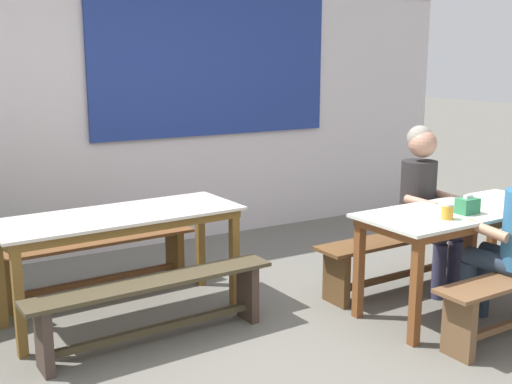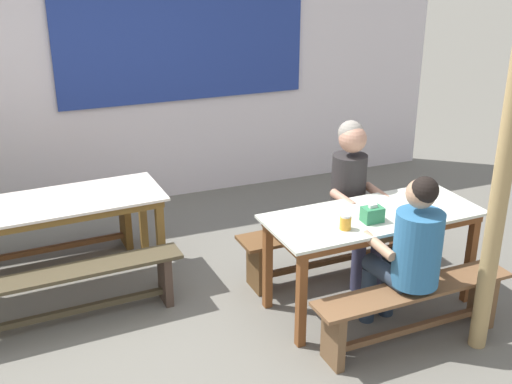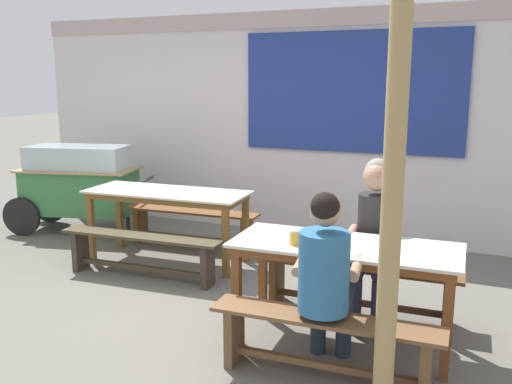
{
  "view_description": "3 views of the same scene",
  "coord_description": "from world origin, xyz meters",
  "px_view_note": "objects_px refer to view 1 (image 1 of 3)",
  "views": [
    {
      "loc": [
        -2.16,
        -3.25,
        1.83
      ],
      "look_at": [
        -0.1,
        0.28,
        0.96
      ],
      "focal_mm": 44.54,
      "sensor_mm": 36.0,
      "label": 1
    },
    {
      "loc": [
        -1.02,
        -3.82,
        2.67
      ],
      "look_at": [
        0.65,
        0.34,
        0.85
      ],
      "focal_mm": 44.91,
      "sensor_mm": 36.0,
      "label": 2
    },
    {
      "loc": [
        2.29,
        -3.91,
        1.92
      ],
      "look_at": [
        0.44,
        0.4,
        0.96
      ],
      "focal_mm": 39.12,
      "sensor_mm": 36.0,
      "label": 3
    }
  ],
  "objects_px": {
    "dining_table_near": "(462,220)",
    "bench_far_back": "(96,258)",
    "dining_table_far": "(120,225)",
    "tissue_box": "(467,206)",
    "bench_near_back": "(404,252)",
    "bench_far_front": "(155,301)",
    "condiment_jar": "(447,211)",
    "person_right_near_table": "(425,197)"
  },
  "relations": [
    {
      "from": "bench_near_back",
      "to": "dining_table_far",
      "type": "bearing_deg",
      "value": 165.33
    },
    {
      "from": "bench_far_front",
      "to": "person_right_near_table",
      "type": "relative_size",
      "value": 1.28
    },
    {
      "from": "bench_near_back",
      "to": "tissue_box",
      "type": "bearing_deg",
      "value": -95.55
    },
    {
      "from": "bench_far_back",
      "to": "tissue_box",
      "type": "distance_m",
      "value": 2.82
    },
    {
      "from": "bench_far_back",
      "to": "tissue_box",
      "type": "relative_size",
      "value": 10.99
    },
    {
      "from": "bench_far_back",
      "to": "condiment_jar",
      "type": "relative_size",
      "value": 14.78
    },
    {
      "from": "person_right_near_table",
      "to": "dining_table_near",
      "type": "bearing_deg",
      "value": -102.53
    },
    {
      "from": "condiment_jar",
      "to": "bench_far_back",
      "type": "bearing_deg",
      "value": 136.14
    },
    {
      "from": "bench_far_back",
      "to": "bench_far_front",
      "type": "height_order",
      "value": "same"
    },
    {
      "from": "person_right_near_table",
      "to": "bench_far_back",
      "type": "bearing_deg",
      "value": 153.07
    },
    {
      "from": "bench_far_back",
      "to": "person_right_near_table",
      "type": "relative_size",
      "value": 1.23
    },
    {
      "from": "dining_table_far",
      "to": "tissue_box",
      "type": "bearing_deg",
      "value": -30.34
    },
    {
      "from": "dining_table_far",
      "to": "tissue_box",
      "type": "xyz_separation_m",
      "value": [
        2.1,
        -1.23,
        0.14
      ]
    },
    {
      "from": "bench_far_back",
      "to": "bench_near_back",
      "type": "bearing_deg",
      "value": -26.91
    },
    {
      "from": "dining_table_far",
      "to": "tissue_box",
      "type": "distance_m",
      "value": 2.43
    },
    {
      "from": "bench_far_front",
      "to": "bench_near_back",
      "type": "distance_m",
      "value": 2.13
    },
    {
      "from": "dining_table_far",
      "to": "dining_table_near",
      "type": "xyz_separation_m",
      "value": [
        2.18,
        -1.11,
        -0.0
      ]
    },
    {
      "from": "dining_table_near",
      "to": "person_right_near_table",
      "type": "bearing_deg",
      "value": 77.47
    },
    {
      "from": "dining_table_near",
      "to": "bench_near_back",
      "type": "xyz_separation_m",
      "value": [
        -0.02,
        0.55,
        -0.38
      ]
    },
    {
      "from": "bench_far_back",
      "to": "dining_table_far",
      "type": "bearing_deg",
      "value": -86.85
    },
    {
      "from": "bench_near_back",
      "to": "condiment_jar",
      "type": "height_order",
      "value": "condiment_jar"
    },
    {
      "from": "bench_far_front",
      "to": "person_right_near_table",
      "type": "bearing_deg",
      "value": -2.15
    },
    {
      "from": "dining_table_far",
      "to": "person_right_near_table",
      "type": "height_order",
      "value": "person_right_near_table"
    },
    {
      "from": "bench_far_front",
      "to": "bench_near_back",
      "type": "relative_size",
      "value": 1.01
    },
    {
      "from": "dining_table_far",
      "to": "bench_far_back",
      "type": "relative_size",
      "value": 1.08
    },
    {
      "from": "dining_table_near",
      "to": "bench_far_front",
      "type": "bearing_deg",
      "value": 165.24
    },
    {
      "from": "bench_near_back",
      "to": "condiment_jar",
      "type": "distance_m",
      "value": 0.92
    },
    {
      "from": "dining_table_near",
      "to": "bench_far_back",
      "type": "xyz_separation_m",
      "value": [
        -2.21,
        1.66,
        -0.39
      ]
    },
    {
      "from": "dining_table_far",
      "to": "condiment_jar",
      "type": "bearing_deg",
      "value": -34.31
    },
    {
      "from": "condiment_jar",
      "to": "bench_far_front",
      "type": "bearing_deg",
      "value": 158.46
    },
    {
      "from": "bench_far_front",
      "to": "bench_far_back",
      "type": "bearing_deg",
      "value": 93.15
    },
    {
      "from": "dining_table_far",
      "to": "bench_far_back",
      "type": "height_order",
      "value": "dining_table_far"
    },
    {
      "from": "bench_far_front",
      "to": "dining_table_near",
      "type": "bearing_deg",
      "value": -14.76
    },
    {
      "from": "bench_far_back",
      "to": "bench_far_front",
      "type": "distance_m",
      "value": 1.09
    },
    {
      "from": "dining_table_far",
      "to": "bench_far_front",
      "type": "height_order",
      "value": "dining_table_far"
    },
    {
      "from": "dining_table_far",
      "to": "tissue_box",
      "type": "height_order",
      "value": "tissue_box"
    },
    {
      "from": "dining_table_near",
      "to": "person_right_near_table",
      "type": "height_order",
      "value": "person_right_near_table"
    },
    {
      "from": "tissue_box",
      "to": "bench_far_front",
      "type": "bearing_deg",
      "value": 161.76
    },
    {
      "from": "condiment_jar",
      "to": "person_right_near_table",
      "type": "bearing_deg",
      "value": 56.0
    },
    {
      "from": "tissue_box",
      "to": "person_right_near_table",
      "type": "bearing_deg",
      "value": 72.28
    },
    {
      "from": "dining_table_far",
      "to": "bench_near_back",
      "type": "xyz_separation_m",
      "value": [
        2.16,
        -0.57,
        -0.39
      ]
    },
    {
      "from": "tissue_box",
      "to": "bench_near_back",
      "type": "bearing_deg",
      "value": 84.45
    }
  ]
}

